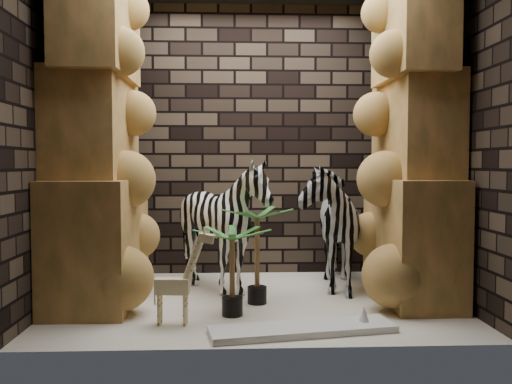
{
  "coord_description": "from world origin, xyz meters",
  "views": [
    {
      "loc": [
        -0.2,
        -4.76,
        1.23
      ],
      "look_at": [
        0.01,
        0.15,
        0.98
      ],
      "focal_mm": 37.57,
      "sensor_mm": 36.0,
      "label": 1
    }
  ],
  "objects_px": {
    "zebra_right": "(327,215)",
    "palm_back": "(232,271)",
    "zebra_left": "(224,233)",
    "palm_front": "(257,255)",
    "giraffe_toy": "(172,275)",
    "surfboard": "(303,329)"
  },
  "relations": [
    {
      "from": "zebra_right",
      "to": "palm_back",
      "type": "height_order",
      "value": "zebra_right"
    },
    {
      "from": "palm_front",
      "to": "palm_back",
      "type": "relative_size",
      "value": 1.19
    },
    {
      "from": "giraffe_toy",
      "to": "palm_front",
      "type": "xyz_separation_m",
      "value": [
        0.68,
        0.6,
        0.05
      ]
    },
    {
      "from": "zebra_right",
      "to": "palm_back",
      "type": "relative_size",
      "value": 1.98
    },
    {
      "from": "palm_back",
      "to": "zebra_left",
      "type": "bearing_deg",
      "value": 95.99
    },
    {
      "from": "zebra_left",
      "to": "giraffe_toy",
      "type": "height_order",
      "value": "zebra_left"
    },
    {
      "from": "giraffe_toy",
      "to": "surfboard",
      "type": "bearing_deg",
      "value": -9.45
    },
    {
      "from": "palm_front",
      "to": "palm_back",
      "type": "bearing_deg",
      "value": -120.63
    },
    {
      "from": "zebra_right",
      "to": "surfboard",
      "type": "height_order",
      "value": "zebra_right"
    },
    {
      "from": "zebra_left",
      "to": "zebra_right",
      "type": "bearing_deg",
      "value": 17.68
    },
    {
      "from": "zebra_left",
      "to": "giraffe_toy",
      "type": "xyz_separation_m",
      "value": [
        -0.37,
        -1.03,
        -0.19
      ]
    },
    {
      "from": "palm_front",
      "to": "surfboard",
      "type": "distance_m",
      "value": 0.97
    },
    {
      "from": "palm_back",
      "to": "surfboard",
      "type": "bearing_deg",
      "value": -41.87
    },
    {
      "from": "zebra_right",
      "to": "surfboard",
      "type": "xyz_separation_m",
      "value": [
        -0.42,
        -1.44,
        -0.7
      ]
    },
    {
      "from": "palm_back",
      "to": "surfboard",
      "type": "distance_m",
      "value": 0.77
    },
    {
      "from": "zebra_left",
      "to": "palm_front",
      "type": "xyz_separation_m",
      "value": [
        0.3,
        -0.43,
        -0.14
      ]
    },
    {
      "from": "giraffe_toy",
      "to": "palm_front",
      "type": "relative_size",
      "value": 0.88
    },
    {
      "from": "zebra_left",
      "to": "palm_back",
      "type": "distance_m",
      "value": 0.83
    },
    {
      "from": "zebra_right",
      "to": "giraffe_toy",
      "type": "height_order",
      "value": "zebra_right"
    },
    {
      "from": "zebra_left",
      "to": "palm_back",
      "type": "bearing_deg",
      "value": -76.37
    },
    {
      "from": "giraffe_toy",
      "to": "palm_front",
      "type": "distance_m",
      "value": 0.91
    },
    {
      "from": "surfboard",
      "to": "zebra_left",
      "type": "bearing_deg",
      "value": 105.37
    }
  ]
}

